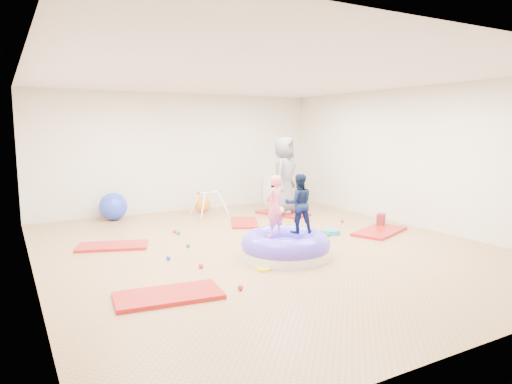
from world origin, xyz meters
TOP-DOWN VIEW (x-y plane):
  - room at (0.00, 0.00)m, footprint 7.01×8.01m
  - gym_mat_front_left at (-2.16, -1.44)m, footprint 1.31×0.77m
  - gym_mat_mid_left at (-2.24, 1.23)m, footprint 1.26×0.91m
  - gym_mat_center_back at (0.59, 1.84)m, footprint 0.93×1.19m
  - gym_mat_right at (2.46, -0.16)m, footprint 1.39×1.05m
  - gym_mat_rear_right at (1.83, 2.30)m, footprint 0.96×1.32m
  - inflatable_cushion at (-0.03, -0.68)m, footprint 1.38×1.38m
  - child_pink at (-0.21, -0.64)m, footprint 0.40×0.33m
  - child_navy at (0.23, -0.65)m, footprint 0.55×0.49m
  - adult_caregiver at (1.85, 2.29)m, footprint 1.01×0.96m
  - infant at (1.58, 2.12)m, footprint 0.35×0.35m
  - ball_pit_balls at (-0.45, 0.34)m, footprint 4.18×3.44m
  - exercise_ball_blue at (-1.72, 3.58)m, footprint 0.60×0.60m
  - exercise_ball_orange at (0.33, 3.51)m, footprint 0.39×0.39m
  - infant_play_gym at (0.33, 3.07)m, footprint 0.71×0.67m
  - cube_shelf at (2.63, 3.79)m, footprint 0.72×0.35m
  - balance_disc at (1.57, 0.22)m, footprint 0.37×0.37m
  - backpack at (2.85, 0.20)m, footprint 0.27×0.25m
  - yellow_toy at (-0.65, -1.08)m, footprint 0.22×0.22m

SIDE VIEW (x-z plane):
  - yellow_toy at x=-0.65m, z-range 0.00..0.03m
  - gym_mat_center_back at x=0.59m, z-range 0.00..0.04m
  - gym_mat_mid_left at x=-2.24m, z-range 0.00..0.05m
  - gym_mat_rear_right at x=1.83m, z-range 0.00..0.05m
  - gym_mat_right at x=2.46m, z-range 0.00..0.05m
  - gym_mat_front_left at x=-2.16m, z-range 0.00..0.05m
  - ball_pit_balls at x=-0.45m, z-range 0.00..0.07m
  - balance_disc at x=1.57m, z-range 0.00..0.08m
  - backpack at x=2.85m, z-range 0.00..0.27m
  - infant at x=1.58m, z-range 0.05..0.26m
  - inflatable_cushion at x=-0.03m, z-range -0.05..0.39m
  - exercise_ball_orange at x=0.33m, z-range 0.00..0.39m
  - exercise_ball_blue at x=-1.72m, z-range 0.00..0.60m
  - cube_shelf at x=2.63m, z-range 0.00..0.72m
  - infant_play_gym at x=0.33m, z-range 0.09..0.63m
  - child_navy at x=0.23m, z-range 0.40..1.33m
  - child_pink at x=-0.21m, z-range 0.40..1.34m
  - adult_caregiver at x=1.85m, z-range 0.05..1.79m
  - room at x=0.00m, z-range 0.00..2.80m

